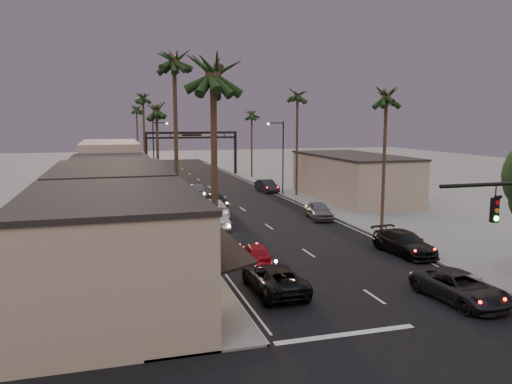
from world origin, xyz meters
TOP-DOWN VIEW (x-y plane):
  - ground at (0.00, 40.00)m, footprint 200.00×200.00m
  - road at (0.00, 45.00)m, footprint 14.00×120.00m
  - sidewalk_left at (-9.50, 52.00)m, footprint 5.00×92.00m
  - sidewalk_right at (9.50, 52.00)m, footprint 5.00×92.00m
  - storefront_near at (-13.00, 12.00)m, footprint 8.00×12.00m
  - storefront_mid at (-13.00, 26.00)m, footprint 8.00×14.00m
  - storefront_far at (-13.00, 42.00)m, footprint 8.00×16.00m
  - storefront_dist at (-13.00, 65.00)m, footprint 8.00×20.00m
  - building_right at (14.00, 40.00)m, footprint 8.00×18.00m
  - arch at (0.00, 70.00)m, footprint 15.20×0.40m
  - streetlight_right at (6.92, 45.00)m, footprint 2.13×0.30m
  - streetlight_left at (-6.92, 58.00)m, footprint 2.13×0.30m
  - palm_la at (-8.60, 9.00)m, footprint 3.20×3.20m
  - palm_lb at (-8.60, 22.00)m, footprint 3.20×3.20m
  - palm_lc at (-8.60, 36.00)m, footprint 3.20×3.20m
  - palm_ld at (-8.60, 55.00)m, footprint 3.20×3.20m
  - palm_ra at (8.60, 24.00)m, footprint 3.20×3.20m
  - palm_rb at (8.60, 44.00)m, footprint 3.20×3.20m
  - palm_rc at (8.60, 64.00)m, footprint 3.20×3.20m
  - palm_far at (-8.30, 78.00)m, footprint 3.20×3.20m
  - oncoming_red at (-4.15, 17.69)m, footprint 2.04×4.08m
  - oncoming_pickup at (-4.77, 12.19)m, footprint 2.55×5.44m
  - oncoming_silver at (-4.58, 28.36)m, footprint 1.67×4.22m
  - oncoming_white at (-3.95, 33.86)m, footprint 2.89×6.19m
  - oncoming_dgrey at (-2.39, 39.36)m, footprint 2.10×4.65m
  - oncoming_grey_far at (-3.39, 46.51)m, footprint 1.63×4.58m
  - curbside_near at (3.80, 8.19)m, footprint 3.00×5.64m
  - curbside_black at (6.20, 16.94)m, footprint 2.68×5.61m
  - curbside_grey at (5.51, 30.01)m, footprint 2.47×4.82m
  - curbside_far at (6.20, 48.37)m, footprint 2.11×4.84m

SIDE VIEW (x-z plane):
  - ground at x=0.00m, z-range 0.00..0.00m
  - road at x=0.00m, z-range -0.01..0.01m
  - sidewalk_left at x=-9.50m, z-range 0.00..0.12m
  - sidewalk_right at x=9.50m, z-range 0.00..0.12m
  - oncoming_red at x=-4.15m, z-range 0.00..1.33m
  - oncoming_silver at x=-4.58m, z-range 0.00..1.37m
  - oncoming_grey_far at x=-3.39m, z-range 0.00..1.50m
  - oncoming_pickup at x=-4.77m, z-range 0.00..1.50m
  - curbside_near at x=3.80m, z-range 0.00..1.51m
  - curbside_far at x=6.20m, z-range 0.00..1.55m
  - oncoming_dgrey at x=-2.39m, z-range 0.00..1.55m
  - curbside_grey at x=5.51m, z-range 0.00..1.57m
  - curbside_black at x=6.20m, z-range 0.00..1.58m
  - oncoming_white at x=-3.95m, z-range 0.00..1.75m
  - storefront_far at x=-13.00m, z-range 0.00..5.00m
  - building_right at x=14.00m, z-range 0.00..5.00m
  - storefront_near at x=-13.00m, z-range 0.00..5.50m
  - storefront_mid at x=-13.00m, z-range 0.00..5.50m
  - storefront_dist at x=-13.00m, z-range 0.00..6.00m
  - streetlight_right at x=6.92m, z-range 0.83..9.83m
  - streetlight_left at x=-6.92m, z-range 0.83..9.83m
  - arch at x=0.00m, z-range 1.90..9.17m
  - palm_lc at x=-8.60m, z-range 4.37..16.57m
  - palm_rc at x=8.60m, z-range 4.37..16.57m
  - palm_la at x=-8.60m, z-range 4.84..18.04m
  - palm_ra at x=8.60m, z-range 4.84..18.04m
  - palm_far at x=-8.30m, z-range 4.84..18.04m
  - palm_ld at x=-8.60m, z-range 5.32..19.52m
  - palm_rb at x=8.60m, z-range 5.32..19.52m
  - palm_lb at x=-8.60m, z-range 5.79..20.99m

